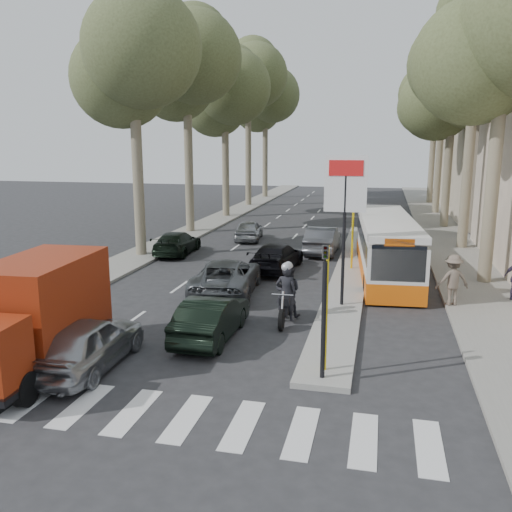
% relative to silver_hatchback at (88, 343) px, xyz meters
% --- Properties ---
extents(ground, '(120.00, 120.00, 0.00)m').
position_rel_silver_hatchback_xyz_m(ground, '(3.05, 2.00, -0.73)').
color(ground, '#28282B').
rests_on(ground, ground).
extents(sidewalk_right, '(3.20, 70.00, 0.12)m').
position_rel_silver_hatchback_xyz_m(sidewalk_right, '(11.65, 27.00, -0.67)').
color(sidewalk_right, gray).
rests_on(sidewalk_right, ground).
extents(median_left, '(2.40, 64.00, 0.12)m').
position_rel_silver_hatchback_xyz_m(median_left, '(-4.95, 30.00, -0.67)').
color(median_left, gray).
rests_on(median_left, ground).
extents(traffic_island, '(1.50, 26.00, 0.16)m').
position_rel_silver_hatchback_xyz_m(traffic_island, '(6.30, 13.00, -0.65)').
color(traffic_island, gray).
rests_on(traffic_island, ground).
extents(billboard, '(1.50, 12.10, 5.60)m').
position_rel_silver_hatchback_xyz_m(billboard, '(6.30, 7.00, 2.98)').
color(billboard, yellow).
rests_on(billboard, ground).
extents(traffic_light_island, '(0.16, 0.41, 3.60)m').
position_rel_silver_hatchback_xyz_m(traffic_light_island, '(6.30, 0.50, 1.76)').
color(traffic_light_island, black).
rests_on(traffic_light_island, ground).
extents(tree_l_a, '(7.40, 7.20, 14.10)m').
position_rel_silver_hatchback_xyz_m(tree_l_a, '(-4.82, 14.11, 9.66)').
color(tree_l_a, '#6B604C').
rests_on(tree_l_a, ground).
extents(tree_l_b, '(7.40, 7.20, 14.88)m').
position_rel_silver_hatchback_xyz_m(tree_l_b, '(-4.92, 22.11, 10.35)').
color(tree_l_b, '#6B604C').
rests_on(tree_l_b, ground).
extents(tree_l_c, '(7.40, 7.20, 13.71)m').
position_rel_silver_hatchback_xyz_m(tree_l_c, '(-4.72, 30.11, 9.31)').
color(tree_l_c, '#6B604C').
rests_on(tree_l_c, ground).
extents(tree_l_d, '(7.40, 7.20, 15.66)m').
position_rel_silver_hatchback_xyz_m(tree_l_d, '(-4.82, 38.11, 11.04)').
color(tree_l_d, '#6B604C').
rests_on(tree_l_d, ground).
extents(tree_l_e, '(7.40, 7.20, 14.49)m').
position_rel_silver_hatchback_xyz_m(tree_l_e, '(-4.92, 46.11, 10.00)').
color(tree_l_e, '#6B604C').
rests_on(tree_l_e, ground).
extents(tree_r_a, '(7.40, 7.20, 14.10)m').
position_rel_silver_hatchback_xyz_m(tree_r_a, '(12.18, 12.11, 9.66)').
color(tree_r_a, '#6B604C').
rests_on(tree_r_a, ground).
extents(tree_r_b, '(7.40, 7.20, 15.27)m').
position_rel_silver_hatchback_xyz_m(tree_r_b, '(12.28, 20.11, 10.69)').
color(tree_r_b, '#6B604C').
rests_on(tree_r_b, ground).
extents(tree_r_c, '(7.40, 7.20, 13.32)m').
position_rel_silver_hatchback_xyz_m(tree_r_c, '(12.08, 28.11, 8.97)').
color(tree_r_c, '#6B604C').
rests_on(tree_r_c, ground).
extents(tree_r_d, '(7.40, 7.20, 14.88)m').
position_rel_silver_hatchback_xyz_m(tree_r_d, '(12.18, 36.11, 10.35)').
color(tree_r_d, '#6B604C').
rests_on(tree_r_d, ground).
extents(tree_r_e, '(7.40, 7.20, 14.10)m').
position_rel_silver_hatchback_xyz_m(tree_r_e, '(12.28, 44.11, 9.66)').
color(tree_r_e, '#6B604C').
rests_on(tree_r_e, ground).
extents(silver_hatchback, '(1.78, 4.28, 1.45)m').
position_rel_silver_hatchback_xyz_m(silver_hatchback, '(0.00, 0.00, 0.00)').
color(silver_hatchback, '#9FA2A7').
rests_on(silver_hatchback, ground).
extents(dark_hatchback, '(1.45, 4.10, 1.35)m').
position_rel_silver_hatchback_xyz_m(dark_hatchback, '(2.55, 2.97, -0.05)').
color(dark_hatchback, black).
rests_on(dark_hatchback, ground).
extents(queue_car_a, '(2.88, 5.33, 1.42)m').
position_rel_silver_hatchback_xyz_m(queue_car_a, '(1.59, 8.00, -0.02)').
color(queue_car_a, '#52565A').
rests_on(queue_car_a, ground).
extents(queue_car_b, '(2.15, 4.67, 1.32)m').
position_rel_silver_hatchback_xyz_m(queue_car_b, '(2.80, 12.41, -0.06)').
color(queue_car_b, black).
rests_on(queue_car_b, ground).
extents(queue_car_c, '(1.96, 3.93, 1.28)m').
position_rel_silver_hatchback_xyz_m(queue_car_c, '(-0.45, 19.98, -0.08)').
color(queue_car_c, gray).
rests_on(queue_car_c, ground).
extents(queue_car_d, '(1.63, 4.53, 1.49)m').
position_rel_silver_hatchback_xyz_m(queue_car_d, '(4.48, 17.00, 0.02)').
color(queue_car_d, '#4C4E54').
rests_on(queue_car_d, ground).
extents(queue_car_e, '(1.98, 4.39, 1.25)m').
position_rel_silver_hatchback_xyz_m(queue_car_e, '(-3.25, 14.93, -0.10)').
color(queue_car_e, black).
rests_on(queue_car_e, ground).
extents(red_truck, '(2.42, 5.64, 2.95)m').
position_rel_silver_hatchback_xyz_m(red_truck, '(-1.35, -0.32, 0.83)').
color(red_truck, black).
rests_on(red_truck, ground).
extents(city_bus, '(3.07, 10.41, 2.70)m').
position_rel_silver_hatchback_xyz_m(city_bus, '(7.86, 12.56, 0.70)').
color(city_bus, '#E95D0C').
rests_on(city_bus, ground).
extents(motorcycle, '(0.89, 2.46, 2.09)m').
position_rel_silver_hatchback_xyz_m(motorcycle, '(4.55, 5.26, 0.23)').
color(motorcycle, black).
rests_on(motorcycle, ground).
extents(pedestrian_far, '(1.33, 0.86, 1.90)m').
position_rel_silver_hatchback_xyz_m(pedestrian_far, '(10.25, 8.01, 0.34)').
color(pedestrian_far, '#6B5D50').
rests_on(pedestrian_far, sidewalk_right).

